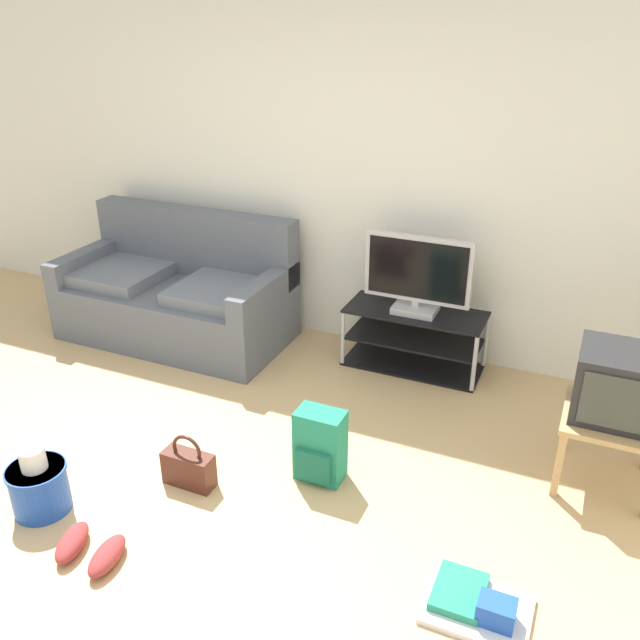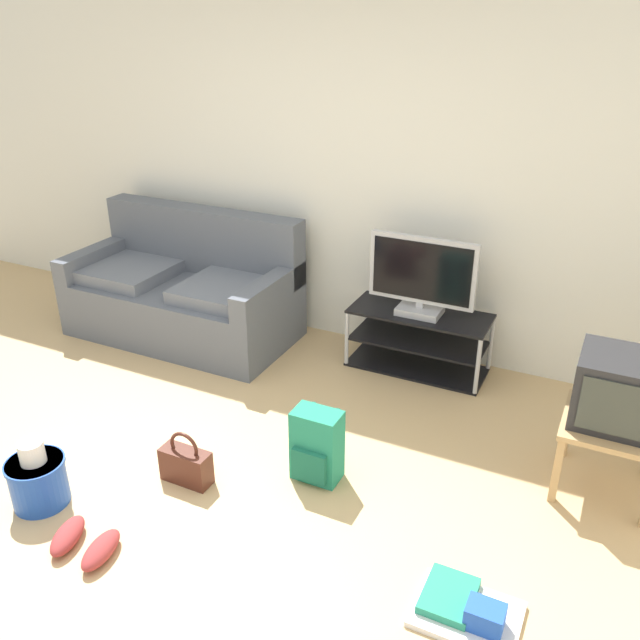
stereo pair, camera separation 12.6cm
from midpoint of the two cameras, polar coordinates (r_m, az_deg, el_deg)
The scene contains 12 objects.
ground_plane at distance 3.65m, azimuth -13.48°, elevation -16.64°, with size 9.00×9.80×0.02m, color tan.
wall_back at distance 4.95m, azimuth 3.08°, elevation 13.16°, with size 9.00×0.10×2.70m, color silver.
couch at distance 5.35m, azimuth -10.85°, elevation 2.36°, with size 1.76×0.89×0.96m.
tv_stand at distance 4.82m, azimuth 9.23°, elevation -1.77°, with size 0.99×0.41×0.44m.
flat_tv at distance 4.59m, azimuth 9.57°, elevation 3.68°, with size 0.75×0.22×0.56m.
side_table at distance 3.88m, azimuth 24.75°, elevation -8.90°, with size 0.51×0.51×0.43m.
crt_tv at distance 3.77m, azimuth 25.47°, elevation -5.53°, with size 0.45×0.41×0.38m.
backpack at distance 3.70m, azimuth 0.72°, elevation -10.84°, with size 0.27×0.24×0.43m.
handbag at distance 3.79m, azimuth -10.55°, elevation -12.16°, with size 0.29×0.12×0.32m.
cleaning_bucket at distance 3.84m, azimuth -22.32°, elevation -12.54°, with size 0.31×0.31×0.38m.
sneakers_pair at distance 3.55m, azimuth -18.70°, elevation -17.77°, with size 0.40×0.30×0.09m.
floor_tray at distance 3.19m, azimuth 13.68°, elevation -23.14°, with size 0.46×0.34×0.14m.
Camera 2 is at (1.94, -1.98, 2.39)m, focal length 37.05 mm.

